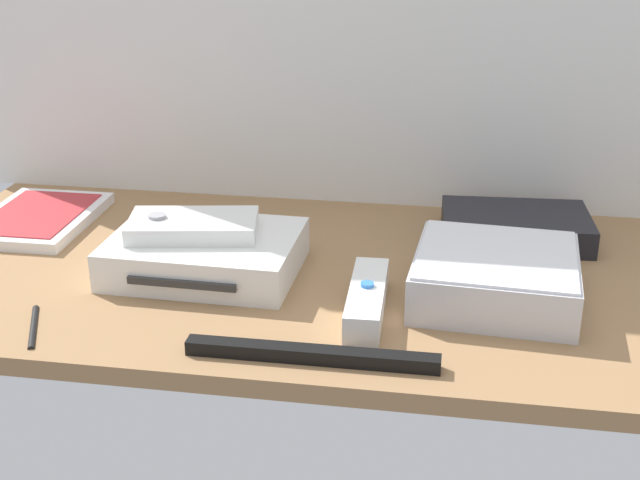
{
  "coord_description": "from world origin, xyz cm",
  "views": [
    {
      "loc": [
        14.84,
        -89.7,
        41.57
      ],
      "look_at": [
        0.0,
        0.0,
        4.0
      ],
      "focal_mm": 48.88,
      "sensor_mm": 36.0,
      "label": 1
    }
  ],
  "objects_px": {
    "game_case": "(38,218)",
    "stylus_pen": "(33,325)",
    "network_router": "(516,226)",
    "remote_wand": "(367,299)",
    "remote_classic_pad": "(193,226)",
    "game_console": "(205,254)",
    "sensor_bar": "(312,355)",
    "mini_computer": "(495,276)"
  },
  "relations": [
    {
      "from": "game_case",
      "to": "stylus_pen",
      "type": "bearing_deg",
      "value": -65.28
    },
    {
      "from": "game_case",
      "to": "network_router",
      "type": "xyz_separation_m",
      "value": [
        0.61,
        0.05,
        0.01
      ]
    },
    {
      "from": "stylus_pen",
      "to": "network_router",
      "type": "bearing_deg",
      "value": 33.17
    },
    {
      "from": "remote_wand",
      "to": "remote_classic_pad",
      "type": "distance_m",
      "value": 0.22
    },
    {
      "from": "game_case",
      "to": "game_console",
      "type": "bearing_deg",
      "value": -23.26
    },
    {
      "from": "network_router",
      "to": "remote_classic_pad",
      "type": "height_order",
      "value": "remote_classic_pad"
    },
    {
      "from": "remote_wand",
      "to": "stylus_pen",
      "type": "height_order",
      "value": "remote_wand"
    },
    {
      "from": "game_case",
      "to": "stylus_pen",
      "type": "height_order",
      "value": "game_case"
    },
    {
      "from": "game_case",
      "to": "sensor_bar",
      "type": "distance_m",
      "value": 0.51
    },
    {
      "from": "game_console",
      "to": "stylus_pen",
      "type": "relative_size",
      "value": 2.38
    },
    {
      "from": "mini_computer",
      "to": "sensor_bar",
      "type": "relative_size",
      "value": 0.75
    },
    {
      "from": "game_case",
      "to": "remote_classic_pad",
      "type": "relative_size",
      "value": 1.23
    },
    {
      "from": "remote_classic_pad",
      "to": "remote_wand",
      "type": "bearing_deg",
      "value": -29.75
    },
    {
      "from": "network_router",
      "to": "remote_classic_pad",
      "type": "xyz_separation_m",
      "value": [
        -0.37,
        -0.15,
        0.04
      ]
    },
    {
      "from": "game_case",
      "to": "sensor_bar",
      "type": "height_order",
      "value": "game_case"
    },
    {
      "from": "network_router",
      "to": "remote_wand",
      "type": "xyz_separation_m",
      "value": [
        -0.16,
        -0.23,
        -0.0
      ]
    },
    {
      "from": "remote_wand",
      "to": "sensor_bar",
      "type": "height_order",
      "value": "remote_wand"
    },
    {
      "from": "sensor_bar",
      "to": "stylus_pen",
      "type": "height_order",
      "value": "sensor_bar"
    },
    {
      "from": "sensor_bar",
      "to": "stylus_pen",
      "type": "bearing_deg",
      "value": 175.92
    },
    {
      "from": "sensor_bar",
      "to": "game_console",
      "type": "bearing_deg",
      "value": 130.38
    },
    {
      "from": "mini_computer",
      "to": "sensor_bar",
      "type": "height_order",
      "value": "mini_computer"
    },
    {
      "from": "mini_computer",
      "to": "stylus_pen",
      "type": "relative_size",
      "value": 2.01
    },
    {
      "from": "sensor_bar",
      "to": "remote_wand",
      "type": "bearing_deg",
      "value": 69.56
    },
    {
      "from": "game_console",
      "to": "sensor_bar",
      "type": "bearing_deg",
      "value": -47.79
    },
    {
      "from": "mini_computer",
      "to": "game_case",
      "type": "distance_m",
      "value": 0.6
    },
    {
      "from": "network_router",
      "to": "stylus_pen",
      "type": "bearing_deg",
      "value": -150.33
    },
    {
      "from": "remote_wand",
      "to": "sensor_bar",
      "type": "bearing_deg",
      "value": -111.91
    },
    {
      "from": "game_console",
      "to": "stylus_pen",
      "type": "height_order",
      "value": "game_console"
    },
    {
      "from": "game_case",
      "to": "sensor_bar",
      "type": "relative_size",
      "value": 0.8
    },
    {
      "from": "remote_wand",
      "to": "stylus_pen",
      "type": "distance_m",
      "value": 0.34
    },
    {
      "from": "game_case",
      "to": "remote_classic_pad",
      "type": "xyz_separation_m",
      "value": [
        0.25,
        -0.11,
        0.05
      ]
    },
    {
      "from": "network_router",
      "to": "remote_wand",
      "type": "distance_m",
      "value": 0.28
    },
    {
      "from": "game_console",
      "to": "mini_computer",
      "type": "bearing_deg",
      "value": -1.7
    },
    {
      "from": "game_console",
      "to": "mini_computer",
      "type": "relative_size",
      "value": 1.18
    },
    {
      "from": "remote_wand",
      "to": "remote_classic_pad",
      "type": "xyz_separation_m",
      "value": [
        -0.21,
        0.08,
        0.04
      ]
    },
    {
      "from": "remote_classic_pad",
      "to": "sensor_bar",
      "type": "relative_size",
      "value": 0.65
    },
    {
      "from": "game_console",
      "to": "stylus_pen",
      "type": "distance_m",
      "value": 0.21
    },
    {
      "from": "network_router",
      "to": "sensor_bar",
      "type": "bearing_deg",
      "value": -124.13
    },
    {
      "from": "game_case",
      "to": "network_router",
      "type": "height_order",
      "value": "network_router"
    },
    {
      "from": "game_case",
      "to": "remote_wand",
      "type": "distance_m",
      "value": 0.49
    },
    {
      "from": "sensor_bar",
      "to": "stylus_pen",
      "type": "xyz_separation_m",
      "value": [
        -0.29,
        0.02,
        -0.0
      ]
    },
    {
      "from": "game_case",
      "to": "network_router",
      "type": "bearing_deg",
      "value": 4.05
    }
  ]
}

